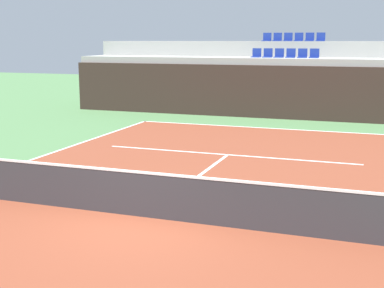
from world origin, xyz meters
The scene contains 11 objects.
ground_plane centered at (0.00, 0.00, 0.00)m, with size 80.00×80.00×0.00m, color #477042.
court_surface centered at (0.00, 0.00, 0.01)m, with size 11.00×24.00×0.01m, color brown.
baseline_far centered at (0.00, 11.95, 0.01)m, with size 11.00×0.10×0.00m, color white.
service_line_far centered at (0.00, 6.40, 0.01)m, with size 8.26×0.10×0.00m, color white.
centre_service_line centered at (0.00, 3.20, 0.01)m, with size 0.10×6.40×0.00m, color white.
back_wall centered at (0.00, 14.89, 1.23)m, with size 20.95×0.30×2.45m, color #33231E.
stands_tier_lower centered at (0.00, 16.24, 1.38)m, with size 20.95×2.40×2.77m, color #9E9E99.
stands_tier_upper centered at (0.00, 18.64, 1.77)m, with size 20.95×2.40×3.54m, color #9E9E99.
seating_row_lower centered at (0.00, 16.33, 2.89)m, with size 3.23×0.44×0.44m.
seating_row_upper centered at (0.00, 18.73, 3.67)m, with size 3.23×0.44×0.44m.
tennis_net centered at (0.00, 0.00, 0.51)m, with size 11.08×0.08×1.07m.
Camera 1 is at (4.46, -9.50, 3.60)m, focal length 49.54 mm.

